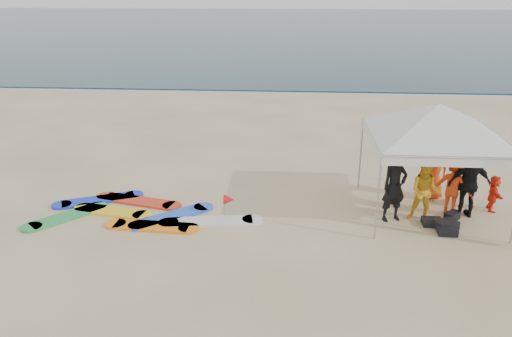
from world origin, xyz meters
The scene contains 13 objects.
ground centered at (0.00, 0.00, 0.00)m, with size 120.00×120.00×0.00m, color beige.
ocean centered at (0.00, 60.00, 0.04)m, with size 160.00×84.00×0.08m, color #0C2633.
shoreline_foam centered at (0.00, 18.20, 0.00)m, with size 160.00×1.20×0.01m, color silver.
person_black_a centered at (3.34, 2.20, 0.94)m, with size 0.69×0.45×1.88m, color black.
person_yellow centered at (4.13, 2.19, 0.83)m, with size 0.81×0.63×1.66m, color gold.
person_orange_a centered at (4.99, 2.71, 0.82)m, with size 1.06×0.61×1.65m, color red.
person_black_b centered at (5.33, 2.55, 0.94)m, with size 1.10×0.46×1.88m, color black.
person_orange_b centered at (4.72, 3.71, 0.86)m, with size 0.84×0.55×1.72m, color #E04213.
person_seated centered at (6.18, 2.98, 0.51)m, with size 0.94×0.30×1.02m, color #F63215.
canopy_tent centered at (4.36, 2.74, 3.01)m, with size 4.58×4.58×3.45m.
marker_pennant centered at (-0.95, 2.08, 0.49)m, with size 0.28×0.28×0.64m.
gear_pile centered at (4.59, 1.85, 0.10)m, with size 1.08×1.24×0.22m.
surfboard_spread centered at (-3.47, 2.06, 0.04)m, with size 5.83×2.62×0.07m.
Camera 1 is at (0.60, -9.87, 5.95)m, focal length 35.00 mm.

